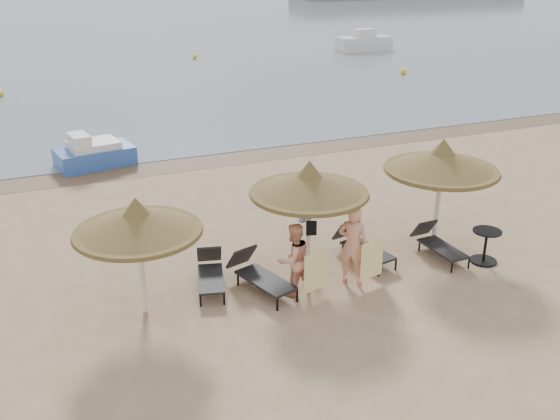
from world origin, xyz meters
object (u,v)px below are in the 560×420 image
at_px(lounger_far_right, 437,243).
at_px(person_left, 294,254).
at_px(palapa_right, 442,161).
at_px(lounger_near_left, 258,273).
at_px(palapa_center, 309,184).
at_px(person_right, 353,239).
at_px(palapa_left, 137,222).
at_px(side_table, 485,247).
at_px(pedal_boat, 93,153).
at_px(lounger_far_left, 210,271).
at_px(lounger_near_right, 361,245).

xyz_separation_m(lounger_far_right, person_left, (-3.93, -0.34, 0.61)).
distance_m(palapa_right, lounger_near_left, 5.21).
bearing_deg(palapa_center, lounger_far_right, -9.16).
relative_size(palapa_right, person_right, 1.30).
bearing_deg(palapa_center, person_left, -130.44).
distance_m(palapa_left, lounger_near_left, 2.97).
bearing_deg(palapa_left, side_table, -6.13).
bearing_deg(person_right, pedal_boat, -26.62).
height_order(person_right, pedal_boat, person_right).
distance_m(palapa_left, pedal_boat, 10.17).
bearing_deg(lounger_near_left, lounger_far_right, -19.09).
bearing_deg(palapa_right, lounger_near_left, -175.36).
relative_size(person_right, pedal_boat, 0.78).
height_order(lounger_far_left, person_left, person_left).
relative_size(palapa_left, pedal_boat, 0.93).
height_order(lounger_far_left, pedal_boat, pedal_boat).
distance_m(palapa_center, pedal_boat, 10.45).
relative_size(palapa_left, lounger_far_right, 1.53).
height_order(palapa_right, pedal_boat, palapa_right).
xyz_separation_m(person_left, pedal_boat, (-2.90, 10.51, -0.51)).
relative_size(lounger_near_right, person_left, 0.96).
relative_size(palapa_center, lounger_near_left, 1.41).
xyz_separation_m(palapa_right, person_left, (-4.23, -0.87, -1.25)).
bearing_deg(lounger_far_right, person_right, -173.48).
height_order(palapa_left, pedal_boat, palapa_left).
bearing_deg(person_left, side_table, 161.47).
height_order(palapa_left, palapa_center, palapa_center).
bearing_deg(lounger_near_right, lounger_far_left, 167.14).
relative_size(palapa_center, person_right, 1.26).
bearing_deg(palapa_center, lounger_near_left, -164.18).
bearing_deg(pedal_boat, person_left, -84.76).
relative_size(lounger_near_right, lounger_far_right, 1.09).
xyz_separation_m(palapa_left, palapa_right, (7.34, 0.40, 0.19)).
bearing_deg(side_table, palapa_right, 113.33).
height_order(side_table, pedal_boat, pedal_boat).
distance_m(lounger_far_right, person_right, 2.69).
distance_m(palapa_left, lounger_far_left, 2.35).
relative_size(lounger_far_right, side_table, 2.05).
bearing_deg(palapa_center, person_right, -54.92).
distance_m(palapa_right, side_table, 2.27).
height_order(side_table, person_left, person_left).
xyz_separation_m(lounger_near_right, person_left, (-2.16, -0.91, 0.59)).
height_order(person_left, person_right, person_right).
xyz_separation_m(palapa_right, lounger_near_right, (-2.07, 0.04, -1.85)).
height_order(lounger_near_right, lounger_far_right, lounger_near_right).
height_order(palapa_center, lounger_far_left, palapa_center).
height_order(palapa_center, pedal_boat, palapa_center).
bearing_deg(lounger_near_left, person_left, -54.29).
xyz_separation_m(palapa_right, lounger_far_right, (-0.30, -0.52, -1.87)).
xyz_separation_m(palapa_left, lounger_near_left, (2.48, 0.01, -1.64)).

